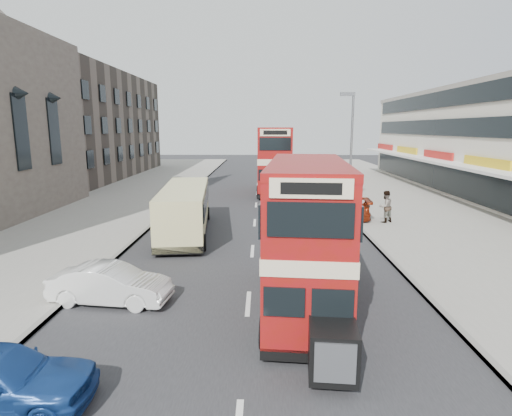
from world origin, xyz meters
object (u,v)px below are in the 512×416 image
(street_lamp, at_px, (350,142))
(pedestrian_far, at_px, (342,177))
(bus_main, at_px, (307,235))
(car_right_b, at_px, (320,191))
(car_right_c, at_px, (305,181))
(pedestrian_near, at_px, (385,206))
(car_right_a, at_px, (327,210))
(car_left_front, at_px, (110,284))
(coach, at_px, (185,208))
(cyclist, at_px, (322,194))
(bus_second, at_px, (276,160))

(street_lamp, distance_m, pedestrian_far, 12.23)
(bus_main, xyz_separation_m, car_right_b, (3.45, 21.71, -1.88))
(car_right_c, xyz_separation_m, pedestrian_near, (3.10, -16.50, 0.52))
(car_right_a, bearing_deg, car_left_front, -32.55)
(car_right_a, height_order, pedestrian_near, pedestrian_near)
(coach, distance_m, car_right_b, 15.18)
(pedestrian_near, distance_m, pedestrian_far, 15.92)
(coach, xyz_separation_m, cyclist, (8.75, 8.49, -0.56))
(car_left_front, distance_m, pedestrian_near, 17.03)
(street_lamp, bearing_deg, bus_main, -105.97)
(car_right_b, bearing_deg, coach, -36.97)
(street_lamp, xyz_separation_m, car_right_a, (-2.05, -3.74, -4.03))
(street_lamp, bearing_deg, car_right_a, -118.66)
(car_left_front, xyz_separation_m, car_right_b, (9.89, 21.44, -0.11))
(street_lamp, xyz_separation_m, bus_main, (-4.66, -16.27, -2.36))
(car_right_b, xyz_separation_m, car_right_c, (-0.55, 6.67, 0.06))
(cyclist, bearing_deg, bus_second, 121.77)
(street_lamp, distance_m, car_right_b, 7.01)
(bus_second, relative_size, coach, 1.11)
(bus_main, height_order, coach, bus_main)
(bus_main, distance_m, car_right_b, 22.06)
(coach, height_order, car_right_c, coach)
(car_right_c, bearing_deg, coach, -22.72)
(coach, bearing_deg, cyclist, 38.32)
(bus_second, height_order, pedestrian_near, bus_second)
(street_lamp, distance_m, bus_second, 9.52)
(bus_second, height_order, pedestrian_far, bus_second)
(car_right_b, bearing_deg, pedestrian_far, 153.89)
(bus_second, distance_m, car_right_c, 5.61)
(pedestrian_near, bearing_deg, coach, -17.92)
(pedestrian_far, bearing_deg, car_left_front, -143.33)
(car_right_c, distance_m, pedestrian_near, 16.79)
(pedestrian_far, xyz_separation_m, cyclist, (-3.30, -9.73, -0.22))
(bus_second, relative_size, car_right_b, 2.66)
(car_right_c, bearing_deg, car_right_a, 0.65)
(coach, height_order, car_left_front, coach)
(pedestrian_near, height_order, pedestrian_far, pedestrian_near)
(car_left_front, height_order, pedestrian_far, pedestrian_far)
(street_lamp, xyz_separation_m, car_left_front, (-11.10, -16.00, -4.13))
(bus_second, bearing_deg, car_right_c, -123.23)
(car_right_c, height_order, pedestrian_near, pedestrian_near)
(cyclist, bearing_deg, car_right_b, 88.92)
(car_right_c, bearing_deg, bus_main, -4.14)
(street_lamp, bearing_deg, pedestrian_far, 81.33)
(car_right_c, bearing_deg, car_left_front, -16.69)
(bus_main, bearing_deg, car_right_c, -90.80)
(bus_main, xyz_separation_m, pedestrian_far, (6.42, 27.80, -1.33))
(car_left_front, bearing_deg, bus_main, -85.39)
(pedestrian_near, bearing_deg, car_right_b, -104.60)
(car_right_a, height_order, pedestrian_far, pedestrian_far)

